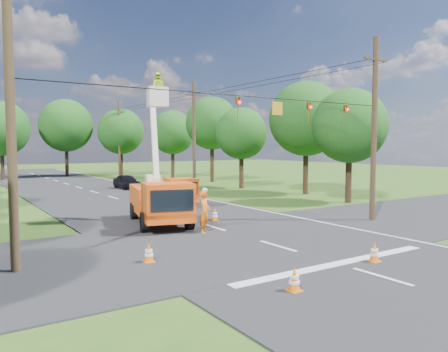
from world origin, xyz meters
TOP-DOWN VIEW (x-y plane):
  - ground at (0.00, 20.00)m, footprint 140.00×140.00m
  - road_main at (0.00, 20.00)m, footprint 12.00×100.00m
  - road_cross at (0.00, 2.00)m, footprint 56.00×10.00m
  - stop_bar at (0.00, -3.20)m, footprint 9.00×0.45m
  - edge_line at (5.60, 20.00)m, footprint 0.12×90.00m
  - bucket_truck at (-1.84, 7.28)m, footprint 3.82×6.69m
  - second_truck at (2.07, 13.64)m, footprint 2.64×5.51m
  - ground_worker at (-1.02, 4.11)m, footprint 0.87×0.86m
  - distant_car at (3.63, 26.55)m, footprint 1.66×4.08m
  - traffic_cone_0 at (-3.19, -4.47)m, footprint 0.38×0.38m
  - traffic_cone_1 at (1.36, -3.68)m, footprint 0.38×0.38m
  - traffic_cone_2 at (1.13, 6.63)m, footprint 0.38×0.38m
  - traffic_cone_3 at (2.02, 11.46)m, footprint 0.38×0.38m
  - traffic_cone_4 at (-5.39, 0.66)m, footprint 0.38×0.38m
  - traffic_cone_6 at (5.00, 16.53)m, footprint 0.38×0.38m
  - pole_right_near at (8.50, 2.00)m, footprint 1.80×0.30m
  - pole_right_mid at (8.50, 22.00)m, footprint 1.80×0.30m
  - pole_right_far at (8.50, 42.00)m, footprint 1.80×0.30m
  - pole_left at (-9.50, 2.00)m, footprint 0.30×0.30m
  - signal_span at (2.23, 1.99)m, footprint 18.00×0.29m
  - tree_right_a at (13.50, 8.00)m, footprint 5.40×5.40m
  - tree_right_b at (15.00, 14.00)m, footprint 6.40×6.40m
  - tree_right_c at (13.20, 21.00)m, footprint 5.00×5.00m
  - tree_right_d at (14.80, 29.00)m, footprint 6.00×6.00m
  - tree_right_e at (13.80, 37.00)m, footprint 5.60×5.60m
  - tree_far_a at (-5.00, 45.00)m, footprint 6.60×6.60m
  - tree_far_b at (3.00, 47.00)m, footprint 7.00×7.00m
  - tree_far_c at (9.50, 44.00)m, footprint 6.20×6.20m

SIDE VIEW (x-z plane):
  - ground at x=0.00m, z-range 0.00..0.00m
  - road_main at x=0.00m, z-range -0.03..0.03m
  - road_cross at x=0.00m, z-range -0.04..0.04m
  - stop_bar at x=0.00m, z-range -0.01..0.01m
  - edge_line at x=5.60m, z-range -0.01..0.01m
  - traffic_cone_0 at x=-3.19m, z-range 0.00..0.71m
  - traffic_cone_1 at x=1.36m, z-range 0.00..0.71m
  - traffic_cone_2 at x=1.13m, z-range 0.00..0.71m
  - traffic_cone_3 at x=2.02m, z-range 0.00..0.71m
  - traffic_cone_4 at x=-5.39m, z-range 0.00..0.71m
  - traffic_cone_6 at x=5.00m, z-range 0.00..0.71m
  - distant_car at x=3.63m, z-range 0.00..1.39m
  - ground_worker at x=-1.02m, z-range 0.00..2.02m
  - second_truck at x=2.07m, z-range 0.04..2.03m
  - bucket_truck at x=-1.84m, z-range -2.32..5.66m
  - pole_left at x=-9.50m, z-range 0.00..9.00m
  - pole_right_near at x=8.50m, z-range 0.11..10.11m
  - pole_right_mid at x=8.50m, z-range 0.11..10.11m
  - pole_right_far at x=8.50m, z-range 0.11..10.11m
  - tree_right_c at x=13.20m, z-range 1.40..9.23m
  - tree_right_a at x=13.50m, z-range 1.42..9.70m
  - tree_right_e at x=13.80m, z-range 1.50..10.12m
  - signal_span at x=2.23m, z-range 5.34..6.41m
  - tree_far_c at x=9.50m, z-range 1.47..10.65m
  - tree_far_a at x=-5.00m, z-range 1.44..10.94m
  - tree_right_b at x=15.00m, z-range 1.61..11.26m
  - tree_right_d at x=14.80m, z-range 1.83..11.53m
  - tree_far_b at x=3.00m, z-range 1.65..11.97m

